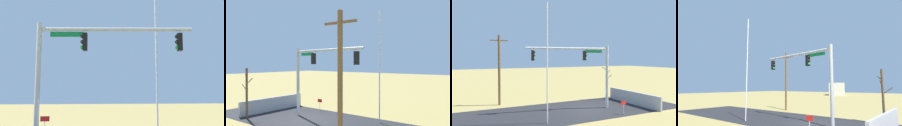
{
  "view_description": "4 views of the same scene",
  "coord_description": "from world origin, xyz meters",
  "views": [
    {
      "loc": [
        0.81,
        13.69,
        2.4
      ],
      "look_at": [
        -1.76,
        0.12,
        4.21
      ],
      "focal_mm": 41.86,
      "sensor_mm": 36.0,
      "label": 1
    },
    {
      "loc": [
        -14.4,
        14.63,
        5.11
      ],
      "look_at": [
        -2.87,
        -0.37,
        5.0
      ],
      "focal_mm": 37.45,
      "sensor_mm": 36.0,
      "label": 2
    },
    {
      "loc": [
        -11.6,
        -18.41,
        5.23
      ],
      "look_at": [
        -2.76,
        -0.51,
        4.67
      ],
      "focal_mm": 34.56,
      "sensor_mm": 36.0,
      "label": 3
    },
    {
      "loc": [
        8.76,
        -14.16,
        3.13
      ],
      "look_at": [
        -3.09,
        0.78,
        5.45
      ],
      "focal_mm": 30.65,
      "sensor_mm": 36.0,
      "label": 4
    }
  ],
  "objects": [
    {
      "name": "ground_plane",
      "position": [
        0.0,
        0.0,
        0.0
      ],
      "size": [
        160.0,
        160.0,
        0.0
      ],
      "primitive_type": "plane",
      "color": "#9E894C"
    },
    {
      "name": "retaining_fence",
      "position": [
        5.73,
        -0.5,
        0.7
      ],
      "size": [
        0.2,
        7.55,
        1.4
      ],
      "primitive_type": "cube",
      "color": "#A8A8AD",
      "rests_on": "ground_plane"
    },
    {
      "name": "utility_pole",
      "position": [
        -7.59,
        5.6,
        3.97
      ],
      "size": [
        1.9,
        0.26,
        7.61
      ],
      "color": "brown",
      "rests_on": "ground_plane"
    },
    {
      "name": "bare_tree",
      "position": [
        4.89,
        3.02,
        2.33
      ],
      "size": [
        1.27,
        1.02,
        4.55
      ],
      "color": "brown",
      "rests_on": "ground_plane"
    },
    {
      "name": "flagpole",
      "position": [
        -5.35,
        -2.8,
        4.76
      ],
      "size": [
        0.1,
        0.1,
        9.52
      ],
      "primitive_type": "cylinder",
      "color": "silver",
      "rests_on": "ground_plane"
    },
    {
      "name": "sidewalk_corner",
      "position": [
        3.11,
        -0.61,
        0.0
      ],
      "size": [
        6.0,
        6.0,
        0.01
      ],
      "primitive_type": "cube",
      "color": "#B7B5AD",
      "rests_on": "ground_plane"
    },
    {
      "name": "open_sign",
      "position": [
        1.84,
        -3.4,
        0.91
      ],
      "size": [
        0.56,
        0.04,
        1.22
      ],
      "color": "silver",
      "rests_on": "ground_plane"
    },
    {
      "name": "signal_mast",
      "position": [
        -0.21,
        -0.19,
        4.58
      ],
      "size": [
        8.3,
        1.71,
        6.42
      ],
      "color": "#B2B5BA",
      "rests_on": "ground_plane"
    }
  ]
}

